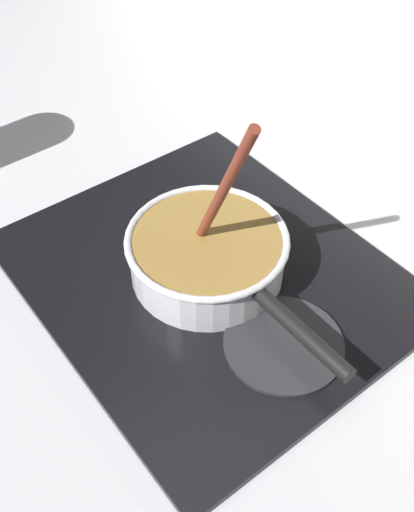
% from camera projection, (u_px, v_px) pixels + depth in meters
% --- Properties ---
extents(ground, '(2.40, 1.60, 0.04)m').
position_uv_depth(ground, '(157.00, 315.00, 0.88)').
color(ground, '#B7B7BC').
extents(hob_plate, '(0.56, 0.48, 0.01)m').
position_uv_depth(hob_plate, '(207.00, 275.00, 0.90)').
color(hob_plate, black).
rests_on(hob_plate, ground).
extents(burner_ring, '(0.16, 0.16, 0.01)m').
position_uv_depth(burner_ring, '(207.00, 270.00, 0.90)').
color(burner_ring, '#592D0C').
rests_on(burner_ring, hob_plate).
extents(spare_burner, '(0.16, 0.16, 0.01)m').
position_uv_depth(spare_burner, '(284.00, 344.00, 0.80)').
color(spare_burner, '#262628').
rests_on(spare_burner, hob_plate).
extents(cooking_pan, '(0.40, 0.24, 0.31)m').
position_uv_depth(cooking_pan, '(208.00, 254.00, 0.87)').
color(cooking_pan, silver).
rests_on(cooking_pan, hob_plate).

